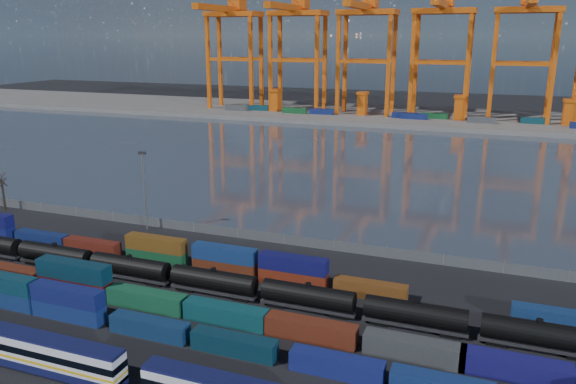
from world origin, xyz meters
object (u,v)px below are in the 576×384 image
(tanker_string, at_px, (171,274))
(gantry_cranes, at_px, (404,25))
(bare_tree, at_px, (3,192))
(passenger_train, at_px, (43,354))

(tanker_string, bearing_deg, gantry_cranes, 89.22)
(tanker_string, relative_size, bare_tree, 13.79)
(tanker_string, xyz_separation_m, bare_tree, (-58.21, 22.16, 2.27))
(passenger_train, bearing_deg, gantry_cranes, 88.88)
(passenger_train, height_order, bare_tree, bare_tree)
(tanker_string, height_order, gantry_cranes, gantry_cranes)
(passenger_train, xyz_separation_m, tanker_string, (1.68, 25.82, -0.15))
(tanker_string, bearing_deg, bare_tree, 159.16)
(passenger_train, height_order, tanker_string, passenger_train)
(passenger_train, relative_size, tanker_string, 0.60)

